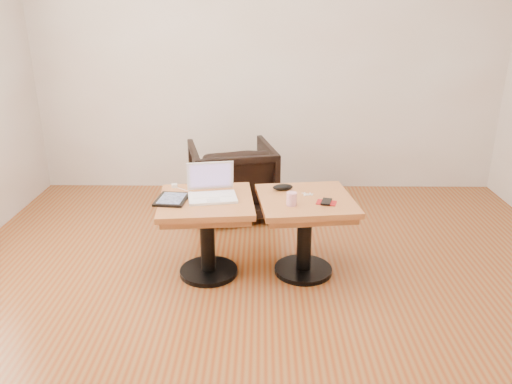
{
  "coord_description": "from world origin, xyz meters",
  "views": [
    {
      "loc": [
        -0.07,
        -2.58,
        1.75
      ],
      "look_at": [
        -0.1,
        0.46,
        0.61
      ],
      "focal_mm": 35.0,
      "sensor_mm": 36.0,
      "label": 1
    }
  ],
  "objects_px": {
    "side_table_right": "(305,217)",
    "armchair": "(232,180)",
    "striped_cup": "(292,199)",
    "side_table_left": "(207,218)",
    "laptop": "(212,190)"
  },
  "relations": [
    {
      "from": "side_table_right",
      "to": "laptop",
      "type": "xyz_separation_m",
      "value": [
        -0.62,
        0.01,
        0.18
      ]
    },
    {
      "from": "side_table_left",
      "to": "striped_cup",
      "type": "relative_size",
      "value": 7.85
    },
    {
      "from": "side_table_left",
      "to": "laptop",
      "type": "relative_size",
      "value": 1.89
    },
    {
      "from": "side_table_left",
      "to": "laptop",
      "type": "height_order",
      "value": "laptop"
    },
    {
      "from": "side_table_right",
      "to": "armchair",
      "type": "relative_size",
      "value": 0.96
    },
    {
      "from": "side_table_left",
      "to": "striped_cup",
      "type": "xyz_separation_m",
      "value": [
        0.56,
        -0.1,
        0.18
      ]
    },
    {
      "from": "side_table_left",
      "to": "laptop",
      "type": "bearing_deg",
      "value": 44.84
    },
    {
      "from": "side_table_left",
      "to": "armchair",
      "type": "distance_m",
      "value": 1.07
    },
    {
      "from": "striped_cup",
      "to": "armchair",
      "type": "bearing_deg",
      "value": 111.14
    },
    {
      "from": "side_table_left",
      "to": "striped_cup",
      "type": "bearing_deg",
      "value": -15.97
    },
    {
      "from": "side_table_left",
      "to": "striped_cup",
      "type": "distance_m",
      "value": 0.59
    },
    {
      "from": "armchair",
      "to": "striped_cup",
      "type": "bearing_deg",
      "value": 98.15
    },
    {
      "from": "side_table_right",
      "to": "striped_cup",
      "type": "xyz_separation_m",
      "value": [
        -0.1,
        -0.13,
        0.18
      ]
    },
    {
      "from": "side_table_left",
      "to": "side_table_right",
      "type": "height_order",
      "value": "same"
    },
    {
      "from": "striped_cup",
      "to": "side_table_right",
      "type": "bearing_deg",
      "value": 51.77
    }
  ]
}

